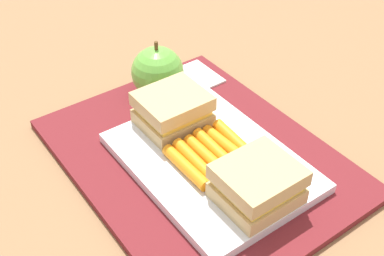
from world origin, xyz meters
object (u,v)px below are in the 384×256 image
carrot_sticks_bundle (212,154)px  food_tray (211,162)px  apple (158,72)px  paper_napkin (192,78)px  sandwich_half_right (173,110)px  sandwich_half_left (258,184)px

carrot_sticks_bundle → food_tray: bearing=18.6°
apple → food_tray: bearing=169.5°
apple → paper_napkin: (0.00, -0.06, -0.03)m
carrot_sticks_bundle → paper_napkin: 0.18m
carrot_sticks_bundle → sandwich_half_right: bearing=0.1°
sandwich_half_right → carrot_sticks_bundle: bearing=-179.9°
sandwich_half_left → apple: apple is taller
apple → carrot_sticks_bundle: bearing=169.6°
apple → paper_napkin: 0.07m
carrot_sticks_bundle → paper_napkin: (0.16, -0.09, -0.02)m
sandwich_half_right → apple: (0.08, -0.03, 0.00)m
sandwich_half_left → carrot_sticks_bundle: size_ratio=0.92×
food_tray → paper_napkin: bearing=-29.1°
food_tray → carrot_sticks_bundle: bearing=-161.4°
apple → sandwich_half_left: bearing=172.9°
food_tray → sandwich_half_left: bearing=180.0°
food_tray → sandwich_half_left: (-0.08, 0.00, 0.03)m
food_tray → carrot_sticks_bundle: size_ratio=2.64×
food_tray → paper_napkin: food_tray is taller
apple → sandwich_half_right: bearing=159.8°
carrot_sticks_bundle → paper_napkin: size_ratio=1.25×
sandwich_half_left → carrot_sticks_bundle: bearing=-0.1°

